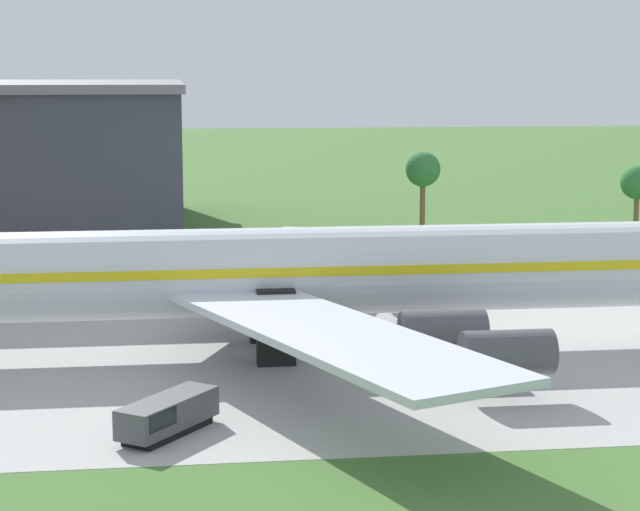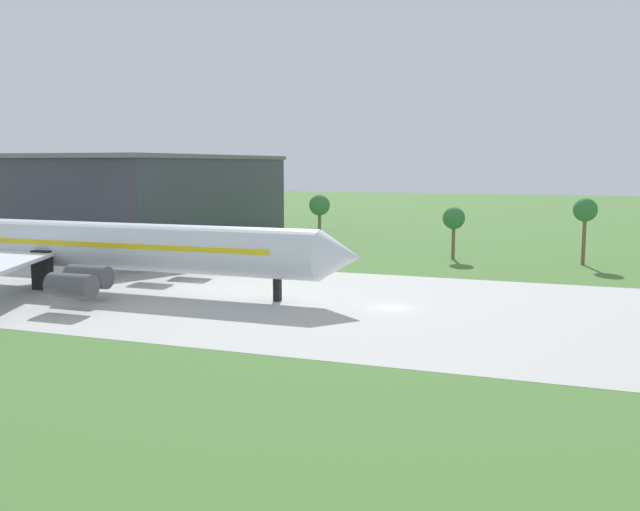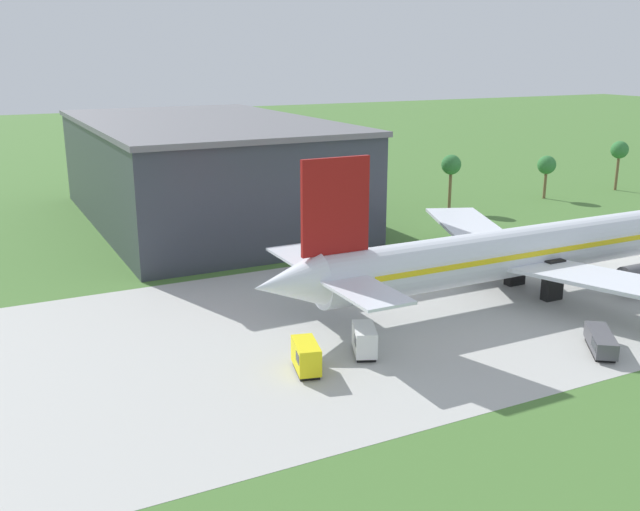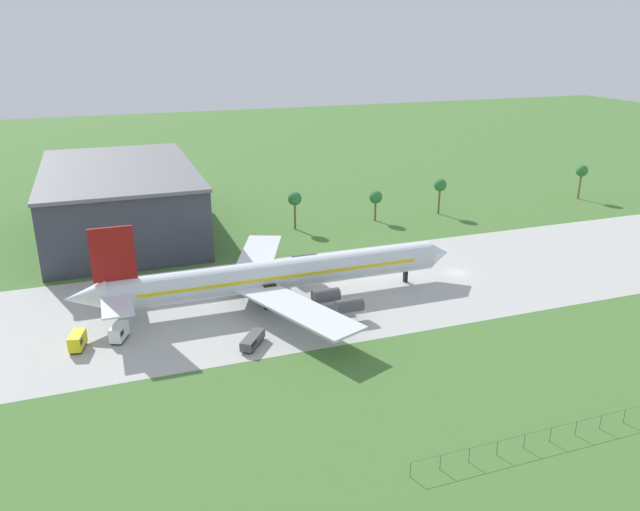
# 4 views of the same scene
# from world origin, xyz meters

# --- Properties ---
(jet_airliner) EXTENTS (75.56, 55.35, 18.00)m
(jet_airliner) POSITION_xyz_m (-41.03, -0.68, 5.35)
(jet_airliner) COLOR silver
(jet_airliner) RESTS_ON ground_plane
(catering_van) EXTENTS (5.36, 6.28, 1.92)m
(catering_van) POSITION_xyz_m (-49.81, -17.42, 1.06)
(catering_van) COLOR black
(catering_van) RESTS_ON ground_plane
(terminal_building) EXTENTS (36.72, 61.20, 17.13)m
(terminal_building) POSITION_xyz_m (-66.25, 54.21, 8.58)
(terminal_building) COLOR #333842
(terminal_building) RESTS_ON ground_plane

